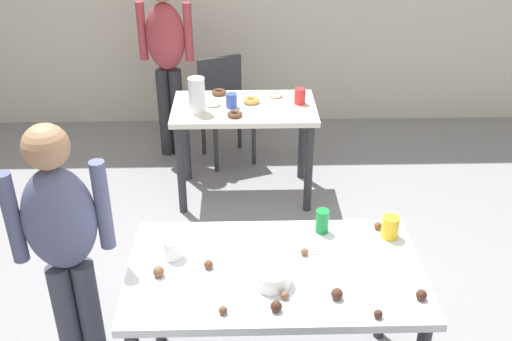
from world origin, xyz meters
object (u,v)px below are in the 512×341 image
dining_table_far (244,121)px  soda_can (322,221)px  person_adult_far (167,52)px  mixing_bowl (272,277)px  pitcher_far (197,95)px  person_girl_near (64,243)px  dining_table_near (275,284)px  chair_far_table (224,103)px

dining_table_far → soda_can: bearing=-76.9°
person_adult_far → mixing_bowl: size_ratio=9.38×
person_adult_far → pitcher_far: size_ratio=6.09×
mixing_bowl → pitcher_far: 1.95m
person_girl_near → person_adult_far: size_ratio=0.93×
dining_table_near → pitcher_far: 1.86m
person_girl_near → person_adult_far: bearing=85.5°
pitcher_far → dining_table_near: bearing=-75.6°
chair_far_table → person_adult_far: bearing=174.3°
person_adult_far → dining_table_near: bearing=-73.8°
dining_table_near → chair_far_table: chair_far_table is taller
dining_table_near → chair_far_table: size_ratio=1.55×
dining_table_far → pitcher_far: pitcher_far is taller
dining_table_near → mixing_bowl: 0.18m
person_girl_near → pitcher_far: bearing=74.1°
chair_far_table → pitcher_far: (-0.17, -0.76, 0.38)m
dining_table_near → dining_table_far: (-0.13, 1.89, -0.03)m
chair_far_table → mixing_bowl: 2.69m
mixing_bowl → soda_can: 0.48m
person_girl_near → mixing_bowl: person_girl_near is taller
dining_table_far → mixing_bowl: 2.01m
person_adult_far → mixing_bowl: (0.74, -2.71, -0.14)m
person_adult_far → soda_can: person_adult_far is taller
dining_table_far → mixing_bowl: size_ratio=6.36×
dining_table_near → pitcher_far: bearing=104.4°
mixing_bowl → person_girl_near: bearing=169.5°
chair_far_table → pitcher_far: size_ratio=3.42×
person_girl_near → mixing_bowl: 0.95m
dining_table_far → mixing_bowl: (0.11, -2.00, 0.16)m
dining_table_far → chair_far_table: bearing=104.0°
dining_table_far → person_adult_far: size_ratio=0.68×
pitcher_far → chair_far_table: bearing=77.5°
dining_table_near → dining_table_far: bearing=93.8°
person_adult_far → chair_far_table: bearing=-5.7°
dining_table_near → person_girl_near: bearing=176.3°
dining_table_far → soda_can: size_ratio=8.62×
dining_table_near → person_girl_near: person_girl_near is taller
dining_table_far → pitcher_far: (-0.33, -0.10, 0.25)m
pitcher_far → mixing_bowl: bearing=-76.9°
person_adult_far → soda_can: size_ratio=12.71×
person_adult_far → dining_table_far: bearing=-48.4°
mixing_bowl → chair_far_table: bearing=95.8°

